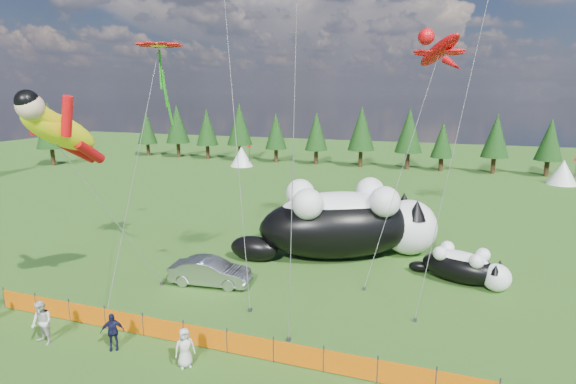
% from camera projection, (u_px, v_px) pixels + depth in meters
% --- Properties ---
extents(ground, '(160.00, 160.00, 0.00)m').
position_uv_depth(ground, '(237.00, 315.00, 21.25)').
color(ground, '#13390A').
rests_on(ground, ground).
extents(safety_fence, '(22.06, 0.06, 1.10)m').
position_uv_depth(safety_fence, '(205.00, 337.00, 18.37)').
color(safety_fence, '#262626').
rests_on(safety_fence, ground).
extents(tree_line, '(90.00, 4.00, 8.00)m').
position_uv_depth(tree_line, '(375.00, 139.00, 61.96)').
color(tree_line, black).
rests_on(tree_line, ground).
extents(festival_tents, '(50.00, 3.20, 2.80)m').
position_uv_depth(festival_tents, '(460.00, 167.00, 54.44)').
color(festival_tents, white).
rests_on(festival_tents, ground).
extents(cat_large, '(12.54, 8.60, 4.83)m').
position_uv_depth(cat_large, '(347.00, 222.00, 28.39)').
color(cat_large, black).
rests_on(cat_large, ground).
extents(cat_small, '(5.39, 3.19, 2.01)m').
position_uv_depth(cat_small, '(464.00, 266.00, 24.66)').
color(cat_small, black).
rests_on(cat_small, ground).
extents(car, '(4.59, 2.05, 1.46)m').
position_uv_depth(car, '(210.00, 272.00, 24.47)').
color(car, '#B0B1B5').
rests_on(car, ground).
extents(spectator_b, '(1.02, 0.74, 1.90)m').
position_uv_depth(spectator_b, '(42.00, 323.00, 18.61)').
color(spectator_b, silver).
rests_on(spectator_b, ground).
extents(spectator_c, '(1.04, 0.90, 1.58)m').
position_uv_depth(spectator_c, '(112.00, 332.00, 18.25)').
color(spectator_c, '#131535').
rests_on(spectator_c, ground).
extents(spectator_e, '(0.91, 0.89, 1.58)m').
position_uv_depth(spectator_e, '(185.00, 348.00, 17.11)').
color(spectator_e, silver).
rests_on(spectator_e, ground).
extents(superhero_kite, '(4.68, 5.99, 11.11)m').
position_uv_depth(superhero_kite, '(60.00, 131.00, 20.19)').
color(superhero_kite, '#FFFA0D').
rests_on(superhero_kite, ground).
extents(gecko_kite, '(6.03, 12.90, 15.98)m').
position_uv_depth(gecko_kite, '(439.00, 51.00, 28.72)').
color(gecko_kite, red).
rests_on(gecko_kite, ground).
extents(flower_kite, '(2.93, 7.84, 14.09)m').
position_uv_depth(flower_kite, '(159.00, 48.00, 23.58)').
color(flower_kite, red).
rests_on(flower_kite, ground).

